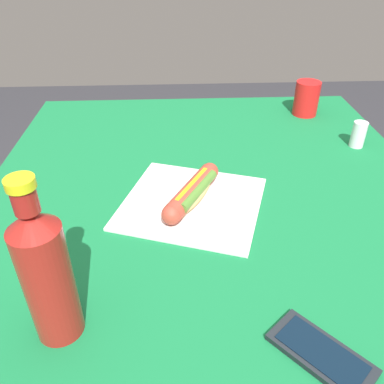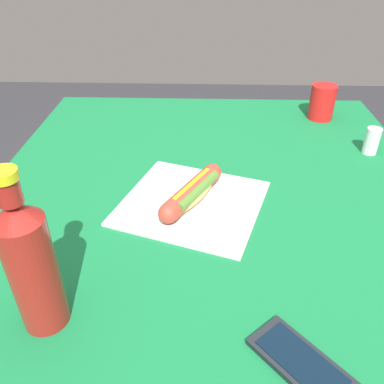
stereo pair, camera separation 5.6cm
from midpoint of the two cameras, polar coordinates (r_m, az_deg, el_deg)
dining_table at (r=0.91m, az=0.86°, el=-7.42°), size 1.17×0.99×0.76m
paper_wrapper at (r=0.82m, az=-1.96°, el=-1.62°), size 0.33×0.34×0.01m
hot_dog at (r=0.80m, az=-1.94°, el=-0.06°), size 0.19×0.12×0.05m
cell_phone at (r=0.59m, az=15.40°, el=-21.73°), size 0.15×0.14×0.01m
soda_bottle at (r=0.56m, az=-23.13°, el=-10.85°), size 0.07×0.07×0.25m
drinking_cup at (r=1.26m, az=14.98°, el=12.93°), size 0.07×0.07×0.10m
salt_shaker at (r=1.10m, az=21.60°, el=7.72°), size 0.04×0.04×0.07m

